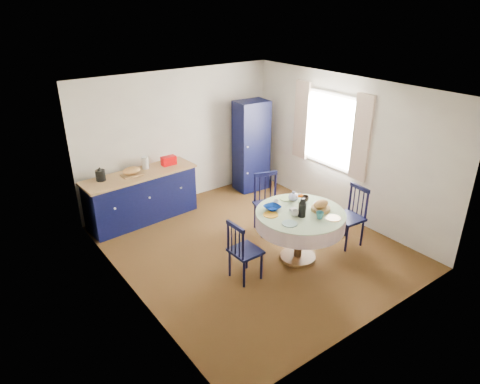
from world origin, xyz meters
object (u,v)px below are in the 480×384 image
at_px(kitchen_counter, 142,196).
at_px(mug_d, 276,203).
at_px(dining_table, 300,220).
at_px(mug_a, 295,213).
at_px(mug_b, 320,215).
at_px(pantry_cabinet, 251,146).
at_px(chair_right, 350,216).
at_px(mug_c, 305,199).
at_px(chair_left, 243,250).
at_px(chair_far, 268,203).
at_px(cobalt_bowl, 272,208).

height_order(kitchen_counter, mug_d, kitchen_counter).
height_order(dining_table, mug_d, dining_table).
distance_m(dining_table, mug_a, 0.23).
height_order(kitchen_counter, mug_b, kitchen_counter).
xyz_separation_m(dining_table, mug_b, (0.08, -0.30, 0.17)).
bearing_deg(pantry_cabinet, chair_right, -87.80).
bearing_deg(pantry_cabinet, mug_a, -111.01).
bearing_deg(mug_c, chair_left, -173.75).
distance_m(dining_table, chair_left, 1.01).
height_order(dining_table, mug_c, dining_table).
bearing_deg(mug_c, dining_table, -143.39).
xyz_separation_m(kitchen_counter, chair_far, (1.54, -1.63, 0.05)).
bearing_deg(chair_far, dining_table, -82.81).
bearing_deg(cobalt_bowl, mug_b, -59.51).
xyz_separation_m(chair_right, mug_d, (-1.11, 0.52, 0.34)).
distance_m(chair_left, chair_right, 1.96).
distance_m(chair_right, mug_d, 1.27).
bearing_deg(chair_left, pantry_cabinet, -40.99).
height_order(dining_table, mug_a, dining_table).
height_order(chair_far, cobalt_bowl, chair_far).
relative_size(kitchen_counter, chair_left, 2.21).
bearing_deg(mug_a, cobalt_bowl, 111.00).
bearing_deg(chair_right, mug_d, -109.95).
bearing_deg(chair_right, dining_table, -92.87).
xyz_separation_m(chair_left, mug_d, (0.84, 0.30, 0.37)).
bearing_deg(chair_far, mug_d, -101.60).
xyz_separation_m(chair_left, cobalt_bowl, (0.70, 0.22, 0.36)).
relative_size(chair_right, mug_d, 10.74).
xyz_separation_m(chair_far, mug_a, (-0.34, -1.00, 0.33)).
bearing_deg(chair_left, cobalt_bowl, -73.73).
bearing_deg(mug_b, mug_c, 66.47).
height_order(chair_left, mug_c, chair_left).
relative_size(chair_left, mug_d, 10.04).
bearing_deg(chair_far, mug_c, -62.51).
bearing_deg(mug_a, dining_table, 13.06).
height_order(kitchen_counter, dining_table, kitchen_counter).
bearing_deg(chair_right, mug_b, -74.32).
distance_m(kitchen_counter, chair_left, 2.53).
height_order(kitchen_counter, chair_right, kitchen_counter).
xyz_separation_m(chair_left, mug_c, (1.29, 0.14, 0.38)).
relative_size(chair_right, mug_c, 8.62).
height_order(pantry_cabinet, dining_table, pantry_cabinet).
xyz_separation_m(dining_table, mug_a, (-0.15, -0.03, 0.17)).
bearing_deg(pantry_cabinet, kitchen_counter, -177.22).
xyz_separation_m(chair_left, mug_a, (0.83, -0.12, 0.38)).
relative_size(mug_a, mug_d, 1.21).
distance_m(kitchen_counter, chair_far, 2.24).
bearing_deg(mug_d, chair_left, -160.51).
xyz_separation_m(pantry_cabinet, chair_left, (-2.03, -2.45, -0.45)).
relative_size(pantry_cabinet, mug_a, 16.68).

